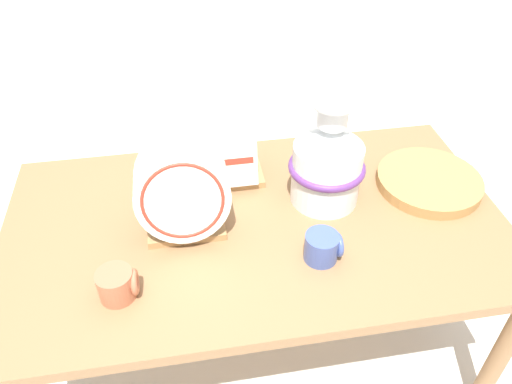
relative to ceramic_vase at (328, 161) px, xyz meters
The scene contains 8 objects.
ground_plane 0.78m from the ceramic_vase, 163.40° to the right, with size 14.00×14.00×0.00m, color silver.
display_table 0.31m from the ceramic_vase, 163.40° to the right, with size 1.47×0.82×0.60m.
ceramic_vase is the anchor object (origin of this frame).
dish_rack_round_plates 0.43m from the ceramic_vase, behind, with size 0.26×0.18×0.28m.
dish_rack_square_plates 0.32m from the ceramic_vase, 152.56° to the left, with size 0.22×0.16×0.19m.
wicker_charger_stack 0.37m from the ceramic_vase, ahead, with size 0.33×0.33×0.04m.
mug_terracotta_glaze 0.68m from the ceramic_vase, 155.32° to the right, with size 0.10×0.09×0.08m.
mug_cobalt_glaze 0.27m from the ceramic_vase, 106.56° to the right, with size 0.10×0.09×0.08m.
Camera 1 is at (-0.18, -1.06, 1.61)m, focal length 35.00 mm.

